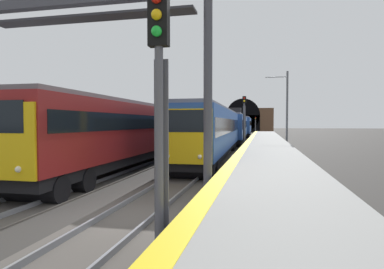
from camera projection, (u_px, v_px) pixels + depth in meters
ground_plane at (132, 218)px, 9.44m from camera, size 320.00×320.00×0.00m
platform_right at (274, 207)px, 8.56m from camera, size 112.00×3.67×1.08m
platform_right_edge_strip at (215, 184)px, 8.88m from camera, size 112.00×0.50×0.01m
track_main_line at (132, 216)px, 9.44m from camera, size 160.00×2.61×0.21m
track_adjacent_line at (8, 208)px, 10.35m from camera, size 160.00×2.82×0.21m
train_main_approaching at (235, 127)px, 43.85m from camera, size 60.52×3.16×4.79m
train_adjacent_platform at (199, 126)px, 41.31m from camera, size 64.10×2.93×4.88m
railway_signal_near at (159, 102)px, 6.08m from camera, size 0.39×0.38×5.25m
railway_signal_mid at (244, 118)px, 33.89m from camera, size 0.39×0.38×5.55m
railway_signal_far at (255, 123)px, 86.32m from camera, size 0.39×0.38×4.30m
overhead_signal_gantry at (90, 47)px, 11.10m from camera, size 0.70×8.52×7.18m
tunnel_portal at (243, 120)px, 98.68m from camera, size 3.04×17.97×10.07m
catenary_mast_near at (287, 109)px, 34.77m from camera, size 0.22×2.42×8.30m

